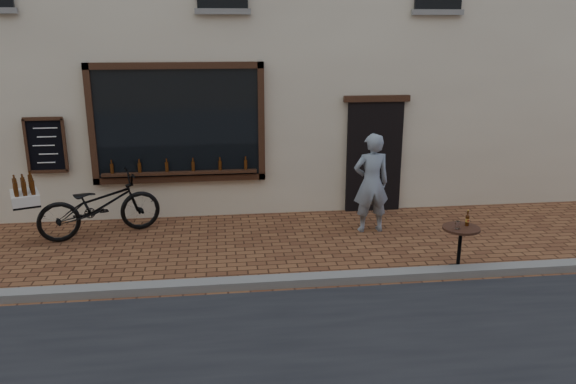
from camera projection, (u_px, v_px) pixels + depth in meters
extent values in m
plane|color=brown|center=(306.00, 290.00, 7.92)|extent=(90.00, 90.00, 0.00)
cube|color=slate|center=(304.00, 280.00, 8.10)|extent=(90.00, 0.25, 0.12)
cube|color=black|center=(178.00, 124.00, 10.47)|extent=(3.00, 0.06, 2.00)
cube|color=black|center=(175.00, 66.00, 10.15)|extent=(3.24, 0.10, 0.12)
cube|color=black|center=(181.00, 179.00, 10.75)|extent=(3.24, 0.10, 0.12)
cube|color=black|center=(91.00, 125.00, 10.26)|extent=(0.12, 0.10, 2.24)
cube|color=black|center=(261.00, 122.00, 10.64)|extent=(0.12, 0.10, 2.24)
cube|color=black|center=(180.00, 173.00, 10.66)|extent=(2.90, 0.16, 0.05)
cube|color=black|center=(374.00, 157.00, 11.14)|extent=(1.10, 0.10, 2.20)
cube|color=black|center=(377.00, 99.00, 10.79)|extent=(1.30, 0.10, 0.12)
cube|color=black|center=(46.00, 145.00, 10.27)|extent=(0.62, 0.04, 0.92)
cylinder|color=#3D1C07|center=(112.00, 168.00, 10.48)|extent=(0.06, 0.06, 0.19)
cylinder|color=#3D1C07|center=(140.00, 168.00, 10.54)|extent=(0.06, 0.06, 0.19)
cylinder|color=#3D1C07|center=(167.00, 167.00, 10.60)|extent=(0.06, 0.06, 0.19)
cylinder|color=#3D1C07|center=(193.00, 166.00, 10.66)|extent=(0.06, 0.06, 0.19)
cylinder|color=#3D1C07|center=(220.00, 165.00, 10.72)|extent=(0.06, 0.06, 0.19)
cylinder|color=#3D1C07|center=(246.00, 165.00, 10.78)|extent=(0.06, 0.06, 0.19)
imported|color=black|center=(100.00, 205.00, 9.90)|extent=(2.24, 1.44, 1.11)
cube|color=black|center=(26.00, 203.00, 9.31)|extent=(0.60, 0.70, 0.04)
cube|color=silver|center=(25.00, 197.00, 9.28)|extent=(0.61, 0.72, 0.17)
cylinder|color=#3D1C07|center=(33.00, 188.00, 9.09)|extent=(0.07, 0.07, 0.23)
cylinder|color=#3D1C07|center=(24.00, 189.00, 9.04)|extent=(0.07, 0.07, 0.23)
cylinder|color=#3D1C07|center=(16.00, 190.00, 8.98)|extent=(0.07, 0.07, 0.23)
cylinder|color=#3D1C07|center=(32.00, 186.00, 9.22)|extent=(0.07, 0.07, 0.23)
cylinder|color=#3D1C07|center=(24.00, 187.00, 9.16)|extent=(0.07, 0.07, 0.23)
cylinder|color=#3D1C07|center=(15.00, 187.00, 9.11)|extent=(0.07, 0.07, 0.23)
cylinder|color=#3D1C07|center=(31.00, 183.00, 9.34)|extent=(0.07, 0.07, 0.23)
cylinder|color=#3D1C07|center=(23.00, 184.00, 9.29)|extent=(0.07, 0.07, 0.23)
cylinder|color=#3D1C07|center=(15.00, 185.00, 9.23)|extent=(0.07, 0.07, 0.23)
cylinder|color=#3D1C07|center=(30.00, 181.00, 9.47)|extent=(0.07, 0.07, 0.23)
cylinder|color=black|center=(457.00, 270.00, 8.54)|extent=(0.41, 0.41, 0.03)
cylinder|color=black|center=(459.00, 250.00, 8.44)|extent=(0.06, 0.06, 0.64)
cylinder|color=black|center=(461.00, 228.00, 8.35)|extent=(0.55, 0.55, 0.04)
cylinder|color=gold|center=(467.00, 220.00, 8.39)|extent=(0.06, 0.06, 0.06)
cylinder|color=white|center=(458.00, 225.00, 8.25)|extent=(0.07, 0.07, 0.12)
imported|color=gray|center=(371.00, 183.00, 10.02)|extent=(0.68, 0.47, 1.80)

